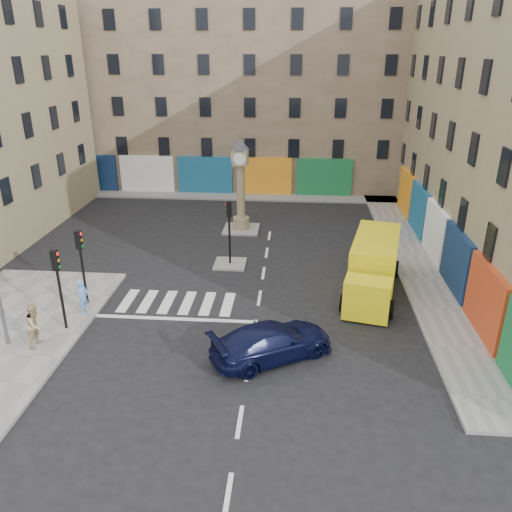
# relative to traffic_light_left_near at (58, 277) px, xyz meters

# --- Properties ---
(ground) EXTENTS (120.00, 120.00, 0.00)m
(ground) POSITION_rel_traffic_light_left_near_xyz_m (8.30, -0.20, -2.62)
(ground) COLOR black
(ground) RESTS_ON ground
(sidewalk_right) EXTENTS (2.60, 30.00, 0.15)m
(sidewalk_right) POSITION_rel_traffic_light_left_near_xyz_m (17.00, 9.80, -2.55)
(sidewalk_right) COLOR gray
(sidewalk_right) RESTS_ON ground
(sidewalk_far) EXTENTS (32.00, 2.40, 0.15)m
(sidewalk_far) POSITION_rel_traffic_light_left_near_xyz_m (4.30, 22.00, -2.55)
(sidewalk_far) COLOR gray
(sidewalk_far) RESTS_ON ground
(island_near) EXTENTS (1.80, 1.80, 0.12)m
(island_near) POSITION_rel_traffic_light_left_near_xyz_m (6.30, 7.80, -2.56)
(island_near) COLOR gray
(island_near) RESTS_ON ground
(island_far) EXTENTS (2.40, 2.40, 0.12)m
(island_far) POSITION_rel_traffic_light_left_near_xyz_m (6.30, 13.80, -2.56)
(island_far) COLOR gray
(island_far) RESTS_ON ground
(building_far) EXTENTS (32.00, 10.00, 17.00)m
(building_far) POSITION_rel_traffic_light_left_near_xyz_m (4.30, 27.80, 5.88)
(building_far) COLOR #8C755D
(building_far) RESTS_ON ground
(traffic_light_left_near) EXTENTS (0.28, 0.22, 3.70)m
(traffic_light_left_near) POSITION_rel_traffic_light_left_near_xyz_m (0.00, 0.00, 0.00)
(traffic_light_left_near) COLOR black
(traffic_light_left_near) RESTS_ON sidewalk_left
(traffic_light_left_far) EXTENTS (0.28, 0.22, 3.70)m
(traffic_light_left_far) POSITION_rel_traffic_light_left_near_xyz_m (0.00, 2.40, 0.00)
(traffic_light_left_far) COLOR black
(traffic_light_left_far) RESTS_ON sidewalk_left
(traffic_light_island) EXTENTS (0.28, 0.22, 3.70)m
(traffic_light_island) POSITION_rel_traffic_light_left_near_xyz_m (6.30, 7.80, -0.03)
(traffic_light_island) COLOR black
(traffic_light_island) RESTS_ON island_near
(clock_pillar) EXTENTS (1.20, 1.20, 6.10)m
(clock_pillar) POSITION_rel_traffic_light_left_near_xyz_m (6.30, 13.80, 0.93)
(clock_pillar) COLOR #90805E
(clock_pillar) RESTS_ON island_far
(navy_sedan) EXTENTS (5.41, 4.37, 1.47)m
(navy_sedan) POSITION_rel_traffic_light_left_near_xyz_m (9.19, -1.32, -1.89)
(navy_sedan) COLOR black
(navy_sedan) RESTS_ON ground
(yellow_van) EXTENTS (3.69, 7.49, 2.62)m
(yellow_van) POSITION_rel_traffic_light_left_near_xyz_m (14.04, 5.29, -1.32)
(yellow_van) COLOR yellow
(yellow_van) RESTS_ON ground
(pedestrian_blue) EXTENTS (0.48, 0.66, 1.70)m
(pedestrian_blue) POSITION_rel_traffic_light_left_near_xyz_m (0.30, 1.38, -1.62)
(pedestrian_blue) COLOR #62A0E0
(pedestrian_blue) RESTS_ON sidewalk_left
(pedestrian_tan) EXTENTS (0.87, 1.03, 1.90)m
(pedestrian_tan) POSITION_rel_traffic_light_left_near_xyz_m (-0.53, -1.40, -1.52)
(pedestrian_tan) COLOR tan
(pedestrian_tan) RESTS_ON sidewalk_left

